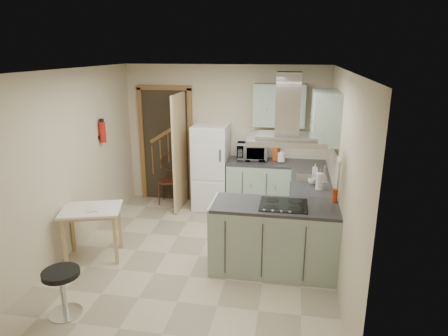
% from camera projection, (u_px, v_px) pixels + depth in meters
% --- Properties ---
extents(floor, '(4.20, 4.20, 0.00)m').
position_uv_depth(floor, '(199.00, 256.00, 5.52)').
color(floor, '#BCAD92').
rests_on(floor, ground).
extents(ceiling, '(4.20, 4.20, 0.00)m').
position_uv_depth(ceiling, '(196.00, 70.00, 4.81)').
color(ceiling, silver).
rests_on(ceiling, back_wall).
extents(back_wall, '(3.60, 0.00, 3.60)m').
position_uv_depth(back_wall, '(225.00, 136.00, 7.15)').
color(back_wall, '#C2B496').
rests_on(back_wall, floor).
extents(left_wall, '(0.00, 4.20, 4.20)m').
position_uv_depth(left_wall, '(70.00, 163.00, 5.46)').
color(left_wall, '#C2B496').
rests_on(left_wall, floor).
extents(right_wall, '(0.00, 4.20, 4.20)m').
position_uv_depth(right_wall, '(341.00, 177.00, 4.86)').
color(right_wall, '#C2B496').
rests_on(right_wall, floor).
extents(doorway, '(1.10, 0.12, 2.10)m').
position_uv_depth(doorway, '(166.00, 145.00, 7.36)').
color(doorway, brown).
rests_on(doorway, floor).
extents(fridge, '(0.60, 0.60, 1.50)m').
position_uv_depth(fridge, '(211.00, 167.00, 7.04)').
color(fridge, white).
rests_on(fridge, floor).
extents(counter_back, '(1.08, 0.60, 0.90)m').
position_uv_depth(counter_back, '(259.00, 186.00, 6.98)').
color(counter_back, '#9EB2A0').
rests_on(counter_back, floor).
extents(counter_right, '(0.60, 1.95, 0.90)m').
position_uv_depth(counter_right, '(309.00, 203.00, 6.20)').
color(counter_right, '#9EB2A0').
rests_on(counter_right, floor).
extents(splashback, '(1.68, 0.02, 0.50)m').
position_uv_depth(splashback, '(279.00, 144.00, 7.00)').
color(splashback, beige).
rests_on(splashback, counter_back).
extents(wall_cabinet_back, '(0.85, 0.35, 0.70)m').
position_uv_depth(wall_cabinet_back, '(279.00, 105.00, 6.65)').
color(wall_cabinet_back, '#9EB2A0').
rests_on(wall_cabinet_back, back_wall).
extents(wall_cabinet_right, '(0.35, 0.90, 0.70)m').
position_uv_depth(wall_cabinet_right, '(325.00, 116.00, 5.52)').
color(wall_cabinet_right, '#9EB2A0').
rests_on(wall_cabinet_right, right_wall).
extents(peninsula, '(1.55, 0.65, 0.90)m').
position_uv_depth(peninsula, '(274.00, 238.00, 5.05)').
color(peninsula, '#9EB2A0').
rests_on(peninsula, floor).
extents(hob, '(0.58, 0.50, 0.01)m').
position_uv_depth(hob, '(284.00, 205.00, 4.90)').
color(hob, black).
rests_on(hob, peninsula).
extents(extractor_hood, '(0.90, 0.55, 0.10)m').
position_uv_depth(extractor_hood, '(287.00, 140.00, 4.67)').
color(extractor_hood, silver).
rests_on(extractor_hood, ceiling).
extents(sink, '(0.45, 0.40, 0.01)m').
position_uv_depth(sink, '(312.00, 178.00, 5.91)').
color(sink, silver).
rests_on(sink, counter_right).
extents(fire_extinguisher, '(0.10, 0.10, 0.32)m').
position_uv_depth(fire_extinguisher, '(103.00, 132.00, 6.23)').
color(fire_extinguisher, '#B2140F').
rests_on(fire_extinguisher, left_wall).
extents(drop_leaf_table, '(0.90, 0.77, 0.72)m').
position_uv_depth(drop_leaf_table, '(93.00, 233.00, 5.39)').
color(drop_leaf_table, '#D0B380').
rests_on(drop_leaf_table, floor).
extents(bentwood_chair, '(0.40, 0.40, 0.84)m').
position_uv_depth(bentwood_chair, '(168.00, 181.00, 7.32)').
color(bentwood_chair, '#4A2018').
rests_on(bentwood_chair, floor).
extents(stool, '(0.51, 0.51, 0.52)m').
position_uv_depth(stool, '(63.00, 292.00, 4.24)').
color(stool, black).
rests_on(stool, floor).
extents(microwave, '(0.56, 0.41, 0.29)m').
position_uv_depth(microwave, '(252.00, 152.00, 6.90)').
color(microwave, black).
rests_on(microwave, counter_back).
extents(kettle, '(0.16, 0.16, 0.19)m').
position_uv_depth(kettle, '(281.00, 157.00, 6.74)').
color(kettle, white).
rests_on(kettle, counter_back).
extents(cereal_box, '(0.13, 0.22, 0.30)m').
position_uv_depth(cereal_box, '(276.00, 151.00, 6.93)').
color(cereal_box, '#CF4F18').
rests_on(cereal_box, counter_back).
extents(soap_bottle, '(0.08, 0.08, 0.17)m').
position_uv_depth(soap_bottle, '(315.00, 169.00, 6.09)').
color(soap_bottle, silver).
rests_on(soap_bottle, counter_right).
extents(paper_towel, '(0.10, 0.10, 0.24)m').
position_uv_depth(paper_towel, '(319.00, 181.00, 5.43)').
color(paper_towel, silver).
rests_on(paper_towel, counter_right).
extents(cup, '(0.13, 0.13, 0.09)m').
position_uv_depth(cup, '(312.00, 181.00, 5.66)').
color(cup, silver).
rests_on(cup, counter_right).
extents(red_bottle, '(0.08, 0.08, 0.17)m').
position_uv_depth(red_bottle, '(335.00, 196.00, 4.99)').
color(red_bottle, '#BB3A10').
rests_on(red_bottle, peninsula).
extents(book, '(0.21, 0.24, 0.09)m').
position_uv_depth(book, '(86.00, 207.00, 5.22)').
color(book, '#A23643').
rests_on(book, drop_leaf_table).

